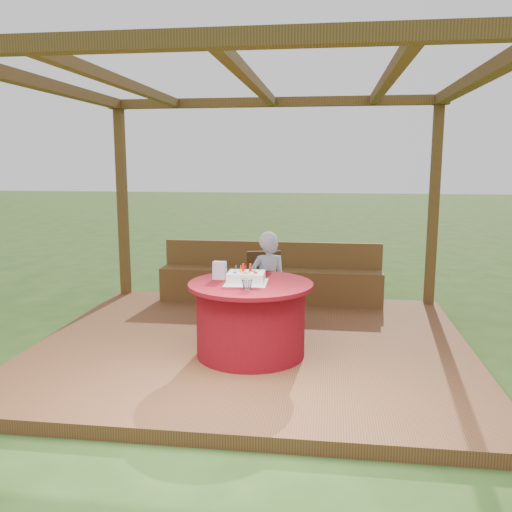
# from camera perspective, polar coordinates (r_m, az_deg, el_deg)

# --- Properties ---
(ground) EXTENTS (60.00, 60.00, 0.00)m
(ground) POSITION_cam_1_polar(r_m,az_deg,el_deg) (5.87, -0.33, -10.08)
(ground) COLOR #294818
(ground) RESTS_ON ground
(deck) EXTENTS (4.50, 4.00, 0.12)m
(deck) POSITION_cam_1_polar(r_m,az_deg,el_deg) (5.85, -0.33, -9.53)
(deck) COLOR brown
(deck) RESTS_ON ground
(pergola) EXTENTS (4.50, 4.00, 2.72)m
(pergola) POSITION_cam_1_polar(r_m,az_deg,el_deg) (5.53, -0.36, 14.06)
(pergola) COLOR brown
(pergola) RESTS_ON deck
(bench) EXTENTS (3.00, 0.42, 0.80)m
(bench) POSITION_cam_1_polar(r_m,az_deg,el_deg) (7.40, 1.53, -2.75)
(bench) COLOR brown
(bench) RESTS_ON deck
(table) EXTENTS (1.22, 1.22, 0.73)m
(table) POSITION_cam_1_polar(r_m,az_deg,el_deg) (5.35, -0.57, -6.57)
(table) COLOR maroon
(table) RESTS_ON deck
(chair) EXTENTS (0.48, 0.48, 0.85)m
(chair) POSITION_cam_1_polar(r_m,az_deg,el_deg) (6.35, 0.95, -3.09)
(chair) COLOR #382412
(chair) RESTS_ON deck
(elderly_woman) EXTENTS (0.45, 0.35, 1.13)m
(elderly_woman) POSITION_cam_1_polar(r_m,az_deg,el_deg) (6.07, 1.30, -2.56)
(elderly_woman) COLOR #97C1E1
(elderly_woman) RESTS_ON deck
(birthday_cake) EXTENTS (0.42, 0.42, 0.18)m
(birthday_cake) POSITION_cam_1_polar(r_m,az_deg,el_deg) (5.24, -1.04, -2.26)
(birthday_cake) COLOR white
(birthday_cake) RESTS_ON table
(gift_bag) EXTENTS (0.13, 0.09, 0.18)m
(gift_bag) POSITION_cam_1_polar(r_m,az_deg,el_deg) (5.41, -3.85, -1.52)
(gift_bag) COLOR #F19CCD
(gift_bag) RESTS_ON table
(drinking_glass) EXTENTS (0.12, 0.12, 0.10)m
(drinking_glass) POSITION_cam_1_polar(r_m,az_deg,el_deg) (4.96, -0.95, -3.01)
(drinking_glass) COLOR white
(drinking_glass) RESTS_ON table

